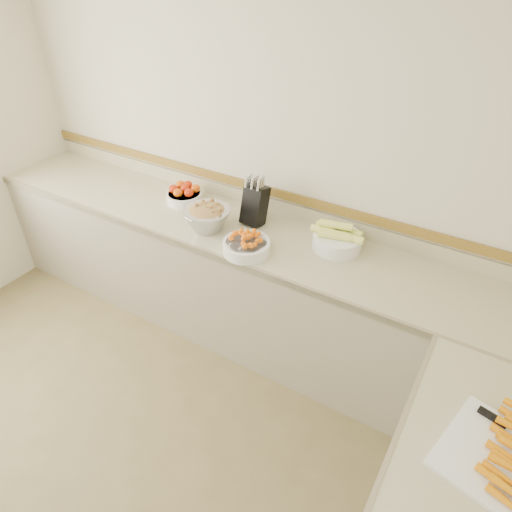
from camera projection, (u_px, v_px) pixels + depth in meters
The scene contains 7 objects.
back_wall at pixel (262, 153), 2.99m from camera, with size 4.00×4.00×0.00m, color beige.
counter_back at pixel (238, 281), 3.25m from camera, with size 4.00×0.65×1.08m.
knife_block at pixel (255, 204), 2.97m from camera, with size 0.16×0.19×0.34m.
tomato_bowl at pixel (184, 195), 3.25m from camera, with size 0.26×0.26×0.13m.
cherry_tomato_bowl at pixel (247, 245), 2.74m from camera, with size 0.29×0.29×0.15m.
corn_bowl at pixel (337, 239), 2.77m from camera, with size 0.33×0.30×0.18m.
rhubarb_bowl at pixel (207, 217), 2.93m from camera, with size 0.31×0.31×0.18m.
Camera 1 is at (1.43, -0.43, 2.49)m, focal length 32.00 mm.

